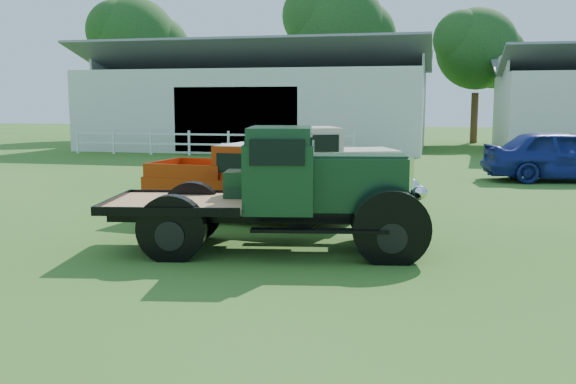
% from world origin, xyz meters
% --- Properties ---
extents(ground, '(120.00, 120.00, 0.00)m').
position_xyz_m(ground, '(0.00, 0.00, 0.00)').
color(ground, '#275B12').
extents(shed_left, '(18.80, 10.20, 5.60)m').
position_xyz_m(shed_left, '(-7.00, 26.00, 2.80)').
color(shed_left, beige).
rests_on(shed_left, ground).
extents(fence_rail, '(14.20, 0.16, 1.20)m').
position_xyz_m(fence_rail, '(-8.00, 20.00, 0.60)').
color(fence_rail, white).
rests_on(fence_rail, ground).
extents(tree_a, '(6.30, 6.30, 10.50)m').
position_xyz_m(tree_a, '(-18.00, 33.00, 5.25)').
color(tree_a, '#103D0D').
rests_on(tree_a, ground).
extents(tree_b, '(6.90, 6.90, 11.50)m').
position_xyz_m(tree_b, '(-4.00, 34.00, 5.75)').
color(tree_b, '#103D0D').
rests_on(tree_b, ground).
extents(tree_c, '(5.40, 5.40, 9.00)m').
position_xyz_m(tree_c, '(5.00, 33.00, 4.50)').
color(tree_c, '#103D0D').
rests_on(tree_c, ground).
extents(vintage_flatbed, '(5.68, 3.03, 2.14)m').
position_xyz_m(vintage_flatbed, '(-0.08, 1.37, 1.07)').
color(vintage_flatbed, '#16351F').
rests_on(vintage_flatbed, ground).
extents(red_pickup, '(4.79, 2.37, 1.68)m').
position_xyz_m(red_pickup, '(-1.31, 4.08, 0.84)').
color(red_pickup, '#A1290A').
rests_on(red_pickup, ground).
extents(white_pickup, '(5.36, 3.68, 1.83)m').
position_xyz_m(white_pickup, '(-0.79, 8.14, 0.92)').
color(white_pickup, beige).
rests_on(white_pickup, ground).
extents(misc_car_blue, '(5.19, 2.70, 1.69)m').
position_xyz_m(misc_car_blue, '(6.67, 13.02, 0.84)').
color(misc_car_blue, navy).
rests_on(misc_car_blue, ground).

